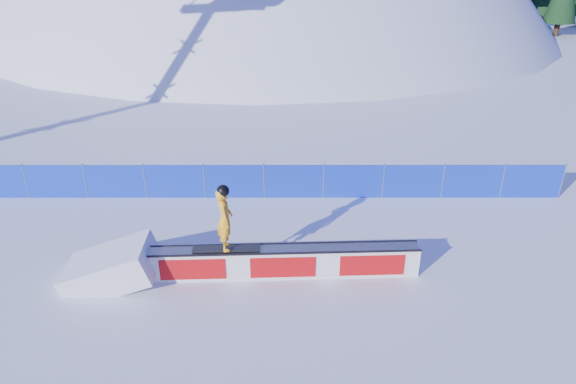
{
  "coord_description": "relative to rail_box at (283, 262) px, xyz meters",
  "views": [
    {
      "loc": [
        1.79,
        -11.12,
        7.77
      ],
      "look_at": [
        1.8,
        2.03,
        1.41
      ],
      "focal_mm": 32.0,
      "sensor_mm": 36.0,
      "label": 1
    }
  ],
  "objects": [
    {
      "name": "ground",
      "position": [
        -1.66,
        0.04,
        -0.41
      ],
      "size": [
        160.0,
        160.0,
        0.0
      ],
      "primitive_type": "plane",
      "color": "white",
      "rests_on": "ground"
    },
    {
      "name": "snow_hill",
      "position": [
        -1.66,
        42.04,
        -18.41
      ],
      "size": [
        64.0,
        64.0,
        64.0
      ],
      "color": "white",
      "rests_on": "ground"
    },
    {
      "name": "safety_fence",
      "position": [
        -1.66,
        4.54,
        0.19
      ],
      "size": [
        22.05,
        0.05,
        1.3
      ],
      "color": "#1131BD",
      "rests_on": "ground"
    },
    {
      "name": "rail_box",
      "position": [
        0.0,
        0.0,
        0.0
      ],
      "size": [
        7.02,
        0.77,
        0.84
      ],
      "rotation": [
        0.0,
        0.0,
        0.04
      ],
      "color": "white",
      "rests_on": "ground"
    },
    {
      "name": "snow_ramp",
      "position": [
        -4.37,
        -0.17,
        -0.41
      ],
      "size": [
        2.42,
        1.57,
        1.47
      ],
      "primitive_type": null,
      "rotation": [
        0.0,
        -0.31,
        0.04
      ],
      "color": "white",
      "rests_on": "ground"
    },
    {
      "name": "snowboarder",
      "position": [
        -1.42,
        -0.06,
        1.3
      ],
      "size": [
        1.71,
        0.66,
        1.78
      ],
      "rotation": [
        0.0,
        0.0,
        1.75
      ],
      "color": "black",
      "rests_on": "rail_box"
    }
  ]
}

